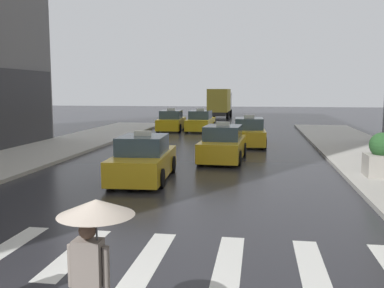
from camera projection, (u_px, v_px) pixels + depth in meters
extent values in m
cube|color=silver|center=(6.00, 248.00, 8.99)|extent=(0.50, 2.80, 0.01)
cube|color=silver|center=(76.00, 253.00, 8.75)|extent=(0.50, 2.80, 0.01)
cube|color=silver|center=(150.00, 257.00, 8.52)|extent=(0.50, 2.80, 0.01)
cube|color=silver|center=(229.00, 262.00, 8.28)|extent=(0.50, 2.80, 0.01)
cube|color=silver|center=(312.00, 267.00, 8.05)|extent=(0.50, 2.80, 0.01)
cube|color=gold|center=(144.00, 164.00, 15.88)|extent=(2.05, 4.59, 0.84)
cube|color=#384C5B|center=(143.00, 145.00, 15.69)|extent=(1.71, 2.19, 0.64)
cube|color=silver|center=(143.00, 133.00, 15.64)|extent=(0.61, 0.27, 0.18)
cylinder|color=black|center=(130.00, 164.00, 17.33)|extent=(0.26, 0.67, 0.66)
cylinder|color=black|center=(172.00, 165.00, 17.16)|extent=(0.26, 0.67, 0.66)
cylinder|color=black|center=(111.00, 177.00, 14.66)|extent=(0.26, 0.67, 0.66)
cylinder|color=black|center=(160.00, 178.00, 14.50)|extent=(0.26, 0.67, 0.66)
cube|color=#F2EAB2|center=(140.00, 154.00, 18.18)|extent=(0.20, 0.05, 0.14)
cube|color=#F2EAB2|center=(170.00, 154.00, 18.06)|extent=(0.20, 0.05, 0.14)
cube|color=gold|center=(223.00, 148.00, 20.26)|extent=(2.00, 4.58, 0.84)
cube|color=#384C5B|center=(223.00, 133.00, 20.07)|extent=(1.69, 2.17, 0.64)
cube|color=silver|center=(223.00, 124.00, 20.02)|extent=(0.61, 0.27, 0.18)
cylinder|color=black|center=(209.00, 149.00, 21.77)|extent=(0.25, 0.67, 0.66)
cylinder|color=black|center=(244.00, 150.00, 21.44)|extent=(0.25, 0.67, 0.66)
cylinder|color=black|center=(200.00, 157.00, 19.15)|extent=(0.25, 0.67, 0.66)
cylinder|color=black|center=(239.00, 158.00, 18.81)|extent=(0.25, 0.67, 0.66)
cube|color=#F2EAB2|center=(217.00, 141.00, 22.59)|extent=(0.20, 0.05, 0.14)
cube|color=#F2EAB2|center=(241.00, 142.00, 22.34)|extent=(0.20, 0.05, 0.14)
cube|color=gold|center=(249.00, 136.00, 25.68)|extent=(1.99, 4.57, 0.84)
cube|color=#384C5B|center=(249.00, 123.00, 25.49)|extent=(1.69, 2.17, 0.64)
cube|color=silver|center=(249.00, 116.00, 25.44)|extent=(0.61, 0.27, 0.18)
cylinder|color=black|center=(235.00, 137.00, 27.14)|extent=(0.25, 0.67, 0.66)
cylinder|color=black|center=(262.00, 137.00, 26.95)|extent=(0.25, 0.67, 0.66)
cylinder|color=black|center=(234.00, 142.00, 24.47)|extent=(0.25, 0.67, 0.66)
cylinder|color=black|center=(265.00, 143.00, 24.29)|extent=(0.25, 0.67, 0.66)
cube|color=#F2EAB2|center=(238.00, 131.00, 27.98)|extent=(0.20, 0.05, 0.14)
cube|color=#F2EAB2|center=(258.00, 132.00, 27.85)|extent=(0.20, 0.05, 0.14)
cube|color=yellow|center=(201.00, 124.00, 34.55)|extent=(1.91, 4.54, 0.84)
cube|color=#384C5B|center=(200.00, 115.00, 34.36)|extent=(1.65, 2.14, 0.64)
cube|color=silver|center=(200.00, 110.00, 34.31)|extent=(0.61, 0.25, 0.18)
cylinder|color=black|center=(193.00, 125.00, 36.04)|extent=(0.24, 0.67, 0.66)
cylinder|color=black|center=(213.00, 126.00, 35.74)|extent=(0.24, 0.67, 0.66)
cylinder|color=black|center=(187.00, 128.00, 33.41)|extent=(0.24, 0.67, 0.66)
cylinder|color=black|center=(209.00, 128.00, 33.11)|extent=(0.24, 0.67, 0.66)
cube|color=#F2EAB2|center=(197.00, 121.00, 36.87)|extent=(0.20, 0.04, 0.14)
cube|color=#F2EAB2|center=(212.00, 121.00, 36.65)|extent=(0.20, 0.04, 0.14)
cube|color=yellow|center=(171.00, 124.00, 34.87)|extent=(2.00, 4.58, 0.84)
cube|color=#384C5B|center=(171.00, 114.00, 34.67)|extent=(1.69, 2.17, 0.64)
cube|color=silver|center=(171.00, 109.00, 34.62)|extent=(0.61, 0.27, 0.18)
cylinder|color=black|center=(164.00, 125.00, 36.32)|extent=(0.25, 0.67, 0.66)
cylinder|color=black|center=(184.00, 125.00, 36.13)|extent=(0.25, 0.67, 0.66)
cylinder|color=black|center=(158.00, 128.00, 33.65)|extent=(0.25, 0.67, 0.66)
cylinder|color=black|center=(180.00, 128.00, 33.47)|extent=(0.25, 0.67, 0.66)
cube|color=#F2EAB2|center=(168.00, 121.00, 37.17)|extent=(0.20, 0.05, 0.14)
cube|color=#F2EAB2|center=(183.00, 121.00, 37.03)|extent=(0.20, 0.05, 0.14)
cube|color=#2D2D2D|center=(220.00, 113.00, 49.50)|extent=(1.86, 6.62, 0.40)
cube|color=silver|center=(223.00, 101.00, 52.57)|extent=(2.12, 1.82, 2.10)
cube|color=#384C5B|center=(223.00, 98.00, 53.43)|extent=(1.89, 0.06, 0.95)
cube|color=gold|center=(219.00, 100.00, 48.44)|extent=(2.24, 4.82, 2.50)
cylinder|color=black|center=(214.00, 113.00, 52.72)|extent=(0.29, 0.90, 0.90)
cylinder|color=black|center=(231.00, 113.00, 52.40)|extent=(0.29, 0.90, 0.90)
cylinder|color=black|center=(210.00, 115.00, 48.27)|extent=(0.29, 0.90, 0.90)
cylinder|color=black|center=(228.00, 115.00, 47.95)|extent=(0.29, 0.90, 0.90)
cube|color=gray|center=(88.00, 263.00, 5.43)|extent=(0.36, 0.24, 0.60)
sphere|color=brown|center=(87.00, 230.00, 5.38)|extent=(0.22, 0.22, 0.22)
cylinder|color=gray|center=(71.00, 265.00, 5.47)|extent=(0.09, 0.09, 0.55)
cylinder|color=gray|center=(106.00, 268.00, 5.40)|extent=(0.09, 0.09, 0.55)
cylinder|color=#4C4C4C|center=(97.00, 240.00, 5.38)|extent=(0.02, 0.02, 1.00)
cone|color=gray|center=(96.00, 207.00, 5.32)|extent=(0.96, 0.96, 0.20)
cube|color=#A8A399|center=(381.00, 165.00, 15.68)|extent=(1.10, 1.10, 0.80)
sphere|color=#285628|center=(382.00, 145.00, 15.59)|extent=(0.90, 0.90, 0.90)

